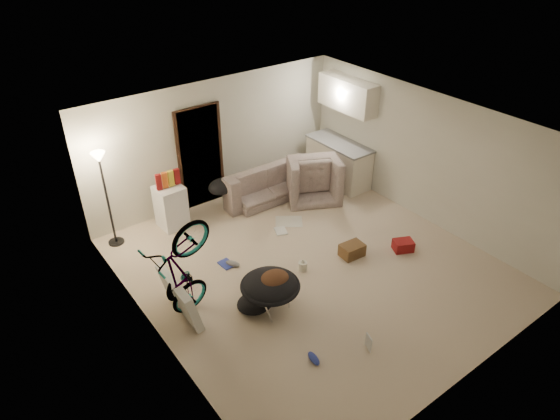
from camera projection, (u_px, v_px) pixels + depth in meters
floor at (310, 267)px, 8.52m from camera, size 5.50×6.00×0.02m
ceiling at (316, 129)px, 7.19m from camera, size 5.50×6.00×0.02m
wall_back at (216, 141)px, 9.90m from camera, size 5.50×0.02×2.50m
wall_front at (479, 311)px, 5.81m from camera, size 5.50×0.02×2.50m
wall_left at (149, 270)px, 6.45m from camera, size 0.02×6.00×2.50m
wall_right at (427, 158)px, 9.25m from camera, size 0.02×6.00×2.50m
doorway at (200, 157)px, 9.79m from camera, size 0.85×0.10×2.04m
door_trim at (201, 158)px, 9.77m from camera, size 0.97×0.04×2.10m
floor_lamp at (103, 180)px, 8.41m from camera, size 0.28×0.28×1.81m
kitchen_counter at (338, 163)px, 10.87m from camera, size 0.60×1.50×0.88m
counter_top at (340, 143)px, 10.63m from camera, size 0.64×1.54×0.04m
kitchen_uppers at (348, 94)px, 10.14m from camera, size 0.38×1.40×0.65m
sofa at (262, 184)px, 10.39m from camera, size 1.91×0.77×0.56m
armchair at (310, 178)px, 10.45m from camera, size 1.39×1.33×0.70m
bicycle at (183, 296)px, 7.19m from camera, size 1.86×1.00×1.03m
book_asset at (371, 353)px, 6.88m from camera, size 0.28×0.24×0.02m
mini_fridge at (171, 207)px, 9.37m from camera, size 0.52×0.52×0.83m
snack_box_0 at (159, 182)px, 8.97m from camera, size 0.11×0.09×0.30m
snack_box_1 at (165, 180)px, 9.03m from camera, size 0.12×0.10×0.30m
snack_box_2 at (171, 178)px, 9.09m from camera, size 0.10×0.07×0.30m
snack_box_3 at (177, 176)px, 9.15m from camera, size 0.10×0.07×0.30m
saucer_chair at (270, 290)px, 7.43m from camera, size 0.90×0.90×0.64m
hoodie at (274, 280)px, 7.33m from camera, size 0.52×0.44×0.22m
sofa_drape at (222, 187)px, 9.77m from camera, size 0.63×0.55×0.28m
tv_box at (179, 297)px, 7.35m from camera, size 0.28×1.03×0.69m
drink_case_a at (352, 250)px, 8.71m from camera, size 0.42×0.32×0.23m
drink_case_b at (403, 245)px, 8.86m from camera, size 0.41×0.37×0.20m
juicer at (303, 265)px, 8.39m from camera, size 0.15×0.15×0.22m
newspaper at (289, 221)px, 9.69m from camera, size 0.65×0.62×0.01m
book_blue at (226, 264)px, 8.54m from camera, size 0.22×0.28×0.03m
book_white at (281, 231)px, 9.40m from camera, size 0.29×0.33×0.02m
shoe_0 at (254, 194)px, 10.51m from camera, size 0.26×0.12×0.10m
shoe_1 at (233, 264)px, 8.50m from camera, size 0.23×0.28×0.10m
shoe_2 at (314, 358)px, 6.74m from camera, size 0.14×0.27×0.09m
clothes_lump_a at (255, 303)px, 7.61m from camera, size 0.58×0.50×0.19m
clothes_lump_b at (237, 199)px, 10.28m from camera, size 0.53×0.47×0.15m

